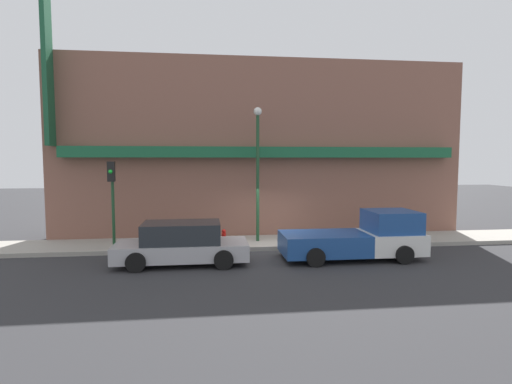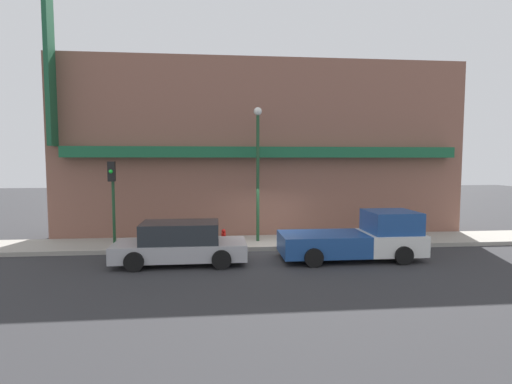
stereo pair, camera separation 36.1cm
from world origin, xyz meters
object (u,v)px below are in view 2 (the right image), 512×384
parked_car (180,243)px  street_lamp (258,159)px  traffic_light (113,189)px  pickup_truck (360,238)px  fire_hydrant (224,237)px

parked_car → street_lamp: size_ratio=0.81×
traffic_light → pickup_truck: bearing=-11.9°
pickup_truck → parked_car: size_ratio=1.12×
fire_hydrant → street_lamp: bearing=25.5°
pickup_truck → street_lamp: size_ratio=0.91×
parked_car → street_lamp: bearing=41.5°
fire_hydrant → street_lamp: (1.53, 0.73, 3.31)m
fire_hydrant → street_lamp: size_ratio=0.12×
parked_car → traffic_light: traffic_light is taller
parked_car → fire_hydrant: 2.72m
street_lamp → parked_car: bearing=-137.2°
parked_car → fire_hydrant: (1.61, 2.18, -0.22)m
pickup_truck → street_lamp: 5.53m
parked_car → street_lamp: (3.14, 2.91, 3.09)m
street_lamp → traffic_light: (-6.00, -0.88, -1.21)m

